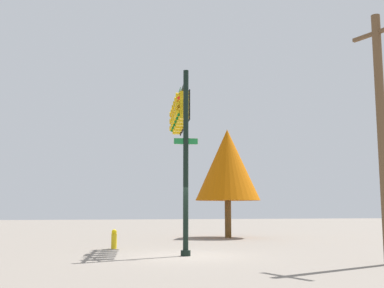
% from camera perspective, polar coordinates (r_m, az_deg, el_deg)
% --- Properties ---
extents(ground_plane, '(120.00, 120.00, 0.00)m').
position_cam_1_polar(ground_plane, '(17.72, -0.77, -13.35)').
color(ground_plane, gray).
extents(signal_pole_assembly, '(5.11, 1.18, 6.99)m').
position_cam_1_polar(signal_pole_assembly, '(20.09, -1.43, 2.65)').
color(signal_pole_assembly, black).
rests_on(signal_pole_assembly, ground_plane).
extents(utility_pole, '(1.72, 0.77, 8.08)m').
position_cam_1_polar(utility_pole, '(16.34, 21.91, 1.42)').
color(utility_pole, brown).
rests_on(utility_pole, ground_plane).
extents(fire_hydrant, '(0.33, 0.24, 0.83)m').
position_cam_1_polar(fire_hydrant, '(21.03, -9.38, -11.25)').
color(fire_hydrant, gold).
rests_on(fire_hydrant, ground_plane).
extents(tree_near, '(3.90, 3.90, 6.54)m').
position_cam_1_polar(tree_near, '(28.84, 4.30, -2.52)').
color(tree_near, brown).
rests_on(tree_near, ground_plane).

